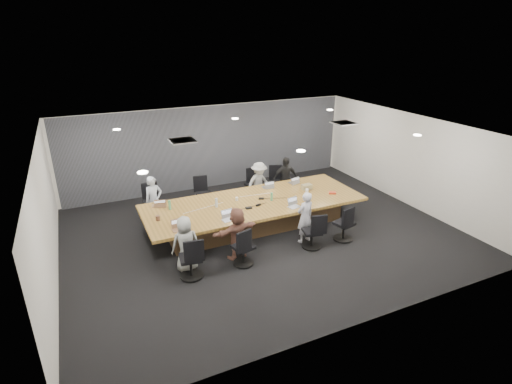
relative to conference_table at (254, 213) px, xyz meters
name	(u,v)px	position (x,y,z in m)	size (l,w,h in m)	color
floor	(262,233)	(0.00, -0.50, -0.40)	(10.00, 8.00, 0.00)	black
ceiling	(263,131)	(0.00, -0.50, 2.40)	(10.00, 8.00, 0.00)	white
wall_back	(212,147)	(0.00, 3.50, 1.00)	(10.00, 2.80, 0.00)	silver
wall_front	(363,260)	(0.00, -4.50, 1.00)	(10.00, 2.80, 0.00)	silver
wall_left	(46,221)	(-5.00, -0.50, 1.00)	(8.00, 2.80, 0.00)	silver
wall_right	(410,160)	(5.00, -0.50, 1.00)	(8.00, 2.80, 0.00)	silver
curtain	(212,147)	(0.00, 3.42, 1.00)	(9.80, 0.04, 2.80)	#52545D
conference_table	(254,213)	(0.00, 0.00, 0.00)	(6.00, 2.20, 0.74)	#523A24
chair_0	(152,205)	(-2.46, 1.70, 0.02)	(0.56, 0.56, 0.84)	black
chair_1	(204,197)	(-0.90, 1.70, -0.01)	(0.53, 0.53, 0.79)	black
chair_2	(254,187)	(0.78, 1.70, 0.02)	(0.57, 0.57, 0.84)	black
chair_3	(280,184)	(1.70, 1.70, -0.01)	(0.52, 0.52, 0.77)	black
chair_4	(191,261)	(-2.31, -1.70, 0.00)	(0.54, 0.54, 0.81)	black
chair_5	(243,250)	(-1.07, -1.70, -0.02)	(0.51, 0.51, 0.75)	black
chair_6	(312,234)	(0.79, -1.70, -0.03)	(0.50, 0.50, 0.74)	black
chair_7	(344,226)	(1.76, -1.70, -0.01)	(0.53, 0.53, 0.78)	black
person_0	(154,200)	(-2.46, 1.35, 0.29)	(0.50, 0.33, 1.38)	silver
laptop_0	(158,206)	(-2.46, 0.80, 0.35)	(0.32, 0.22, 0.02)	#8C6647
person_2	(259,183)	(0.78, 1.35, 0.28)	(0.88, 0.50, 1.36)	#9FA09F
laptop_2	(267,187)	(0.78, 0.80, 0.35)	(0.29, 0.20, 0.02)	#B2B2B7
person_3	(285,178)	(1.70, 1.35, 0.30)	(0.82, 0.34, 1.40)	black
laptop_3	(294,182)	(1.70, 0.80, 0.35)	(0.31, 0.21, 0.02)	#B2B2B7
person_4	(186,244)	(-2.31, -1.35, 0.25)	(0.64, 0.42, 1.31)	gray
laptop_4	(179,230)	(-2.31, -0.80, 0.35)	(0.31, 0.21, 0.02)	#8C6647
person_5	(237,233)	(-1.07, -1.35, 0.24)	(1.19, 0.38, 1.29)	brown
laptop_5	(229,220)	(-1.07, -0.80, 0.35)	(0.31, 0.21, 0.02)	#B2B2B7
person_6	(305,217)	(0.79, -1.35, 0.28)	(0.50, 0.33, 1.36)	#B6B4C1
laptop_6	(294,207)	(0.79, -0.80, 0.35)	(0.31, 0.21, 0.02)	#B2B2B7
bottle_green_left	(170,205)	(-2.22, 0.45, 0.46)	(0.07, 0.07, 0.25)	#53A36D
bottle_green_right	(272,197)	(0.45, -0.15, 0.46)	(0.07, 0.07, 0.23)	#53A36D
bottle_clear	(216,203)	(-1.07, 0.08, 0.46)	(0.07, 0.07, 0.24)	silver
cup_white_far	(237,199)	(-0.42, 0.25, 0.39)	(0.08, 0.08, 0.10)	white
cup_white_near	(307,191)	(1.65, -0.04, 0.39)	(0.09, 0.09, 0.11)	white
mug_brown	(158,218)	(-2.65, -0.08, 0.40)	(0.10, 0.10, 0.12)	brown
mic_left	(249,208)	(-0.34, -0.37, 0.36)	(0.17, 0.11, 0.03)	black
mic_right	(261,198)	(0.24, 0.07, 0.35)	(0.15, 0.10, 0.03)	black
stapler	(258,205)	(-0.03, -0.32, 0.37)	(0.15, 0.04, 0.05)	black
canvas_bag	(307,187)	(1.76, 0.16, 0.42)	(0.29, 0.18, 0.16)	#978A5E
snack_packet	(332,193)	(2.26, -0.43, 0.36)	(0.20, 0.13, 0.04)	red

